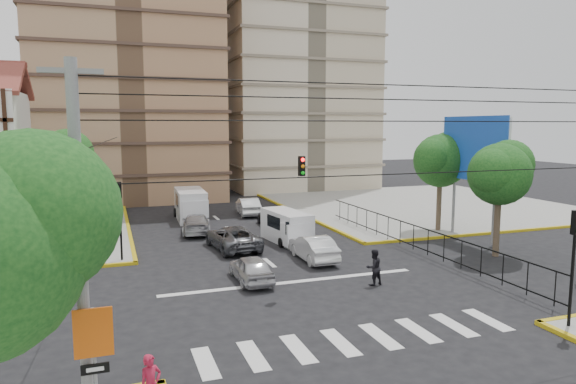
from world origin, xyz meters
name	(u,v)px	position (x,y,z in m)	size (l,w,h in m)	color
ground	(301,289)	(0.00, 0.00, 0.00)	(160.00, 160.00, 0.00)	black
sidewalk_ne	(421,205)	(20.00, 20.00, 0.07)	(26.00, 26.00, 0.15)	gray
crosswalk_stripes	(360,339)	(0.00, -6.00, 0.01)	(12.00, 2.40, 0.01)	silver
stop_line	(293,282)	(0.00, 1.20, 0.01)	(13.00, 0.40, 0.01)	silver
park_fence	(413,252)	(9.00, 4.50, 0.00)	(0.10, 22.50, 1.66)	black
billboard	(475,151)	(14.45, 6.00, 6.00)	(0.36, 6.20, 8.10)	slate
tree_park_a	(501,171)	(13.08, 2.01, 5.01)	(4.41, 3.60, 6.83)	#473828
tree_park_c	(442,158)	(14.09, 9.01, 5.34)	(4.65, 3.80, 7.25)	#473828
tree_tudor	(51,162)	(-11.90, 16.01, 5.22)	(5.39, 4.40, 7.43)	#473828
traffic_light_se	(574,249)	(7.80, -7.80, 3.11)	(0.28, 0.22, 4.40)	black
traffic_light_nw	(120,208)	(-7.80, 7.80, 3.11)	(0.28, 0.22, 4.40)	black
traffic_light_hanging	(319,167)	(0.00, -2.04, 5.90)	(18.00, 9.12, 0.92)	black
utility_pole_sw	(80,248)	(-9.00, -9.00, 4.77)	(1.40, 0.28, 9.00)	slate
district_sign	(94,345)	(-8.80, -9.24, 2.45)	(0.90, 0.12, 3.20)	slate
van_right_lane	(288,228)	(2.63, 9.39, 0.99)	(2.35, 4.74, 2.05)	silver
van_left_lane	(191,206)	(-2.11, 19.61, 1.19)	(2.37, 5.53, 2.46)	silver
car_silver_front_left	(251,268)	(-1.89, 1.97, 0.66)	(1.57, 3.90, 1.33)	#B9B8BD
car_white_front_right	(313,248)	(2.53, 4.72, 0.72)	(1.53, 4.40, 1.45)	white
car_grey_mid_left	(233,238)	(-1.21, 8.84, 0.73)	(2.42, 5.25, 1.46)	#595A60
car_silver_rear_left	(196,224)	(-2.56, 14.35, 0.69)	(1.94, 4.78, 1.39)	#A6A6AB
car_darkgrey_mid_right	(273,217)	(3.35, 14.89, 0.75)	(1.78, 4.42, 1.51)	#2A2A2D
car_white_rear_right	(248,206)	(2.90, 20.51, 0.75)	(1.59, 4.55, 1.50)	white
pedestrian_crosswalk	(374,267)	(3.53, -0.52, 0.88)	(0.85, 0.66, 1.75)	black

